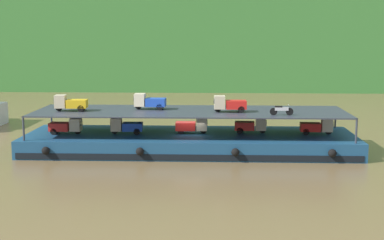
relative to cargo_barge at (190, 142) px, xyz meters
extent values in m
plane|color=brown|center=(0.00, 0.02, -0.75)|extent=(400.00, 400.00, 0.00)
cube|color=navy|center=(0.00, 0.02, 0.00)|extent=(28.22, 8.61, 1.50)
cube|color=black|center=(0.00, -4.30, -0.40)|extent=(27.65, 0.06, 0.50)
sphere|color=black|center=(-11.29, -4.48, 0.10)|extent=(0.65, 0.65, 0.65)
sphere|color=black|center=(-3.76, -4.48, 0.10)|extent=(0.65, 0.65, 0.65)
sphere|color=black|center=(3.76, -4.48, 0.10)|extent=(0.65, 0.65, 0.65)
sphere|color=black|center=(11.29, -4.48, 0.10)|extent=(0.65, 0.65, 0.65)
cylinder|color=#2D333D|center=(13.23, 3.85, 1.75)|extent=(0.16, 0.16, 2.00)
cylinder|color=#2D333D|center=(13.23, -3.80, 1.75)|extent=(0.16, 0.16, 2.00)
cylinder|color=#2D333D|center=(-13.23, 3.85, 1.75)|extent=(0.16, 0.16, 2.00)
cylinder|color=#2D333D|center=(-13.23, -3.80, 1.75)|extent=(0.16, 0.16, 2.00)
cube|color=#2D333D|center=(0.00, 0.02, 2.70)|extent=(26.62, 7.81, 0.10)
cube|color=red|center=(-11.21, -0.53, 1.38)|extent=(1.73, 1.24, 0.70)
cube|color=beige|center=(-9.81, -0.56, 1.58)|extent=(0.93, 1.02, 1.10)
cube|color=#19232D|center=(-9.34, -0.57, 1.69)|extent=(0.06, 0.85, 0.38)
cylinder|color=black|center=(-9.66, -0.57, 1.03)|extent=(0.56, 0.15, 0.56)
cylinder|color=black|center=(-11.62, -1.05, 1.03)|extent=(0.56, 0.15, 0.56)
cylinder|color=black|center=(-11.60, 0.01, 1.03)|extent=(0.56, 0.15, 0.56)
cube|color=#1E47B7|center=(-4.93, -0.27, 1.38)|extent=(1.76, 1.29, 0.70)
cube|color=#C6B793|center=(-6.33, -0.35, 1.58)|extent=(0.95, 1.05, 1.10)
cube|color=#19232D|center=(-6.80, -0.37, 1.69)|extent=(0.08, 0.85, 0.38)
cylinder|color=black|center=(-6.48, -0.35, 1.03)|extent=(0.57, 0.17, 0.56)
cylinder|color=black|center=(-4.56, 0.28, 1.03)|extent=(0.57, 0.17, 0.56)
cylinder|color=black|center=(-4.51, -0.78, 1.03)|extent=(0.57, 0.17, 0.56)
cube|color=red|center=(-0.39, 0.22, 1.38)|extent=(1.70, 1.21, 0.70)
cube|color=#C6B793|center=(1.01, 0.22, 1.58)|extent=(0.90, 1.00, 1.10)
cube|color=#19232D|center=(1.48, 0.22, 1.69)|extent=(0.04, 0.85, 0.38)
cylinder|color=black|center=(1.16, 0.22, 1.03)|extent=(0.56, 0.14, 0.56)
cylinder|color=black|center=(-0.79, -0.31, 1.03)|extent=(0.56, 0.14, 0.56)
cylinder|color=black|center=(-0.79, 0.75, 1.03)|extent=(0.56, 0.14, 0.56)
cube|color=red|center=(4.72, 0.63, 1.38)|extent=(1.76, 1.29, 0.70)
cube|color=#C6B793|center=(6.12, 0.55, 1.58)|extent=(0.95, 1.05, 1.10)
cube|color=#19232D|center=(6.59, 0.53, 1.69)|extent=(0.09, 0.85, 0.38)
cylinder|color=black|center=(6.27, 0.54, 1.03)|extent=(0.57, 0.17, 0.56)
cylinder|color=black|center=(4.30, 0.12, 1.03)|extent=(0.57, 0.17, 0.56)
cylinder|color=black|center=(4.35, 1.18, 1.03)|extent=(0.57, 0.17, 0.56)
cube|color=red|center=(10.33, 0.20, 1.38)|extent=(1.76, 1.28, 0.70)
cube|color=beige|center=(11.73, 0.13, 1.58)|extent=(0.95, 1.04, 1.10)
cube|color=#19232D|center=(12.20, 0.11, 1.69)|extent=(0.08, 0.85, 0.38)
cylinder|color=black|center=(11.88, 0.13, 1.03)|extent=(0.57, 0.17, 0.56)
cylinder|color=black|center=(9.90, -0.31, 1.03)|extent=(0.57, 0.17, 0.56)
cylinder|color=black|center=(9.96, 0.75, 1.03)|extent=(0.57, 0.17, 0.56)
cube|color=gold|center=(-9.65, -0.52, 3.38)|extent=(1.76, 1.29, 0.70)
cube|color=#C6B793|center=(-11.05, -0.60, 3.58)|extent=(0.95, 1.05, 1.10)
cube|color=#19232D|center=(-11.52, -0.62, 3.69)|extent=(0.08, 0.85, 0.38)
cylinder|color=black|center=(-11.20, -0.61, 3.03)|extent=(0.57, 0.17, 0.56)
cylinder|color=black|center=(-9.28, 0.03, 3.03)|extent=(0.57, 0.17, 0.56)
cylinder|color=black|center=(-9.23, -1.03, 3.03)|extent=(0.57, 0.17, 0.56)
cube|color=#1E47B7|center=(-3.03, 0.79, 3.38)|extent=(1.75, 1.28, 0.70)
cube|color=beige|center=(-4.42, 0.85, 3.58)|extent=(0.95, 1.04, 1.10)
cube|color=#19232D|center=(-4.89, 0.87, 3.69)|extent=(0.08, 0.85, 0.38)
cylinder|color=black|center=(-4.57, 0.86, 3.03)|extent=(0.57, 0.17, 0.56)
cylinder|color=black|center=(-2.60, 1.30, 3.03)|extent=(0.57, 0.17, 0.56)
cylinder|color=black|center=(-2.65, 0.24, 3.03)|extent=(0.57, 0.17, 0.56)
cube|color=red|center=(3.92, -0.59, 3.38)|extent=(1.74, 1.26, 0.70)
cube|color=#C6B793|center=(2.52, -0.64, 3.58)|extent=(0.93, 1.03, 1.10)
cube|color=#19232D|center=(2.05, -0.66, 3.69)|extent=(0.07, 0.85, 0.38)
cylinder|color=black|center=(2.37, -0.65, 3.03)|extent=(0.56, 0.16, 0.56)
cylinder|color=black|center=(4.30, -0.05, 3.03)|extent=(0.56, 0.16, 0.56)
cylinder|color=black|center=(4.34, -1.11, 3.03)|extent=(0.56, 0.16, 0.56)
cylinder|color=black|center=(8.19, -2.33, 3.05)|extent=(0.60, 0.10, 0.60)
cylinder|color=black|center=(6.89, -2.31, 3.05)|extent=(0.60, 0.10, 0.60)
cube|color=#B7B7BC|center=(7.54, -2.32, 3.27)|extent=(1.10, 0.21, 0.28)
cube|color=black|center=(7.29, -2.32, 3.45)|extent=(0.60, 0.20, 0.12)
cylinder|color=#B2B2B7|center=(8.09, -2.32, 3.60)|extent=(0.04, 0.55, 0.04)
camera|label=1|loc=(2.14, -47.13, 9.18)|focal=51.94mm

